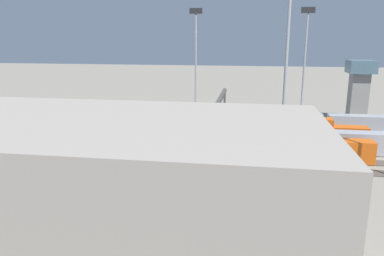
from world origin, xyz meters
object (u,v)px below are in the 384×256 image
object	(u,v)px
train_on_track_4	(340,149)
light_mast_1	(287,46)
signal_gantry	(219,105)
control_tower	(359,86)
train_on_track_2	(338,134)
maintenance_shed	(108,190)
train_on_track_1	(183,123)
light_mast_2	(196,52)
light_mast_0	(305,53)
train_on_track_3	(285,140)
train_on_track_5	(15,143)
train_on_track_0	(262,121)

from	to	relation	value
train_on_track_4	light_mast_1	distance (m)	21.08
train_on_track_4	signal_gantry	world-z (taller)	signal_gantry
signal_gantry	control_tower	bearing A→B (deg)	-141.77
train_on_track_4	train_on_track_2	bearing A→B (deg)	-100.65
maintenance_shed	train_on_track_1	bearing A→B (deg)	-87.98
light_mast_2	light_mast_0	bearing A→B (deg)	178.41
train_on_track_2	train_on_track_3	distance (m)	11.48
light_mast_2	train_on_track_5	bearing A→B (deg)	45.47
train_on_track_4	train_on_track_3	distance (m)	9.82
light_mast_1	signal_gantry	distance (m)	21.77
train_on_track_0	light_mast_0	world-z (taller)	light_mast_0
signal_gantry	control_tower	size ratio (longest dim) A/B	2.03
maintenance_shed	light_mast_2	bearing A→B (deg)	-89.89
train_on_track_3	signal_gantry	xyz separation A→B (m)	(12.17, -2.50, 5.53)
train_on_track_1	signal_gantry	distance (m)	12.47
train_on_track_4	maintenance_shed	xyz separation A→B (m)	(27.34, 31.78, 4.42)
train_on_track_3	train_on_track_2	bearing A→B (deg)	-154.18
control_tower	train_on_track_1	bearing A→B (deg)	23.45
train_on_track_3	train_on_track_1	xyz separation A→B (m)	(20.54, -10.00, 0.14)
train_on_track_3	control_tower	world-z (taller)	control_tower
train_on_track_0	light_mast_0	bearing A→B (deg)	-164.27
train_on_track_4	control_tower	distance (m)	34.63
light_mast_0	signal_gantry	world-z (taller)	light_mast_0
train_on_track_2	train_on_track_3	size ratio (longest dim) A/B	0.10
train_on_track_5	train_on_track_2	world-z (taller)	same
train_on_track_5	light_mast_2	world-z (taller)	light_mast_2
train_on_track_4	train_on_track_2	distance (m)	10.18
train_on_track_0	train_on_track_5	size ratio (longest dim) A/B	11.48
train_on_track_3	light_mast_0	size ratio (longest dim) A/B	3.65
train_on_track_2	light_mast_0	xyz separation A→B (m)	(5.44, -12.43, 14.61)
train_on_track_2	light_mast_0	distance (m)	19.94
train_on_track_5	train_on_track_1	xyz separation A→B (m)	(-26.08, -20.00, 0.00)
train_on_track_0	signal_gantry	xyz separation A→B (m)	(8.44, 12.50, 5.48)
train_on_track_4	train_on_track_2	xyz separation A→B (m)	(-1.88, -10.00, 0.00)
train_on_track_0	train_on_track_5	bearing A→B (deg)	30.23
train_on_track_0	maintenance_shed	xyz separation A→B (m)	(15.16, 51.78, 4.50)
signal_gantry	light_mast_0	bearing A→B (deg)	-138.81
light_mast_1	maintenance_shed	xyz separation A→B (m)	(17.22, 23.95, -12.33)
train_on_track_1	train_on_track_5	bearing A→B (deg)	37.48
train_on_track_5	control_tower	distance (m)	75.97
train_on_track_5	light_mast_2	bearing A→B (deg)	-134.53
light_mast_0	signal_gantry	size ratio (longest dim) A/B	0.87
light_mast_0	light_mast_1	size ratio (longest dim) A/B	0.87
train_on_track_0	train_on_track_1	world-z (taller)	train_on_track_1
train_on_track_4	train_on_track_5	distance (m)	55.31
light_mast_0	maintenance_shed	distance (m)	60.07
train_on_track_4	light_mast_0	size ratio (longest dim) A/B	0.38
train_on_track_1	maintenance_shed	distance (m)	47.02
light_mast_1	maintenance_shed	size ratio (longest dim) A/B	0.79
train_on_track_1	train_on_track_3	bearing A→B (deg)	154.04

